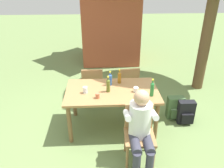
{
  "coord_description": "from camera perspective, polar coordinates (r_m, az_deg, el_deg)",
  "views": [
    {
      "loc": [
        -0.19,
        -3.43,
        2.62
      ],
      "look_at": [
        0.0,
        0.0,
        0.88
      ],
      "focal_mm": 36.23,
      "sensor_mm": 36.0,
      "label": 1
    }
  ],
  "objects": [
    {
      "name": "dining_table",
      "position": [
        3.95,
        0.0,
        -2.75
      ],
      "size": [
        1.59,
        0.95,
        0.76
      ],
      "color": "#A37547",
      "rests_on": "ground_plane"
    },
    {
      "name": "chair_far_right",
      "position": [
        4.74,
        3.93,
        0.11
      ],
      "size": [
        0.49,
        0.49,
        0.87
      ],
      "color": "#A37547",
      "rests_on": "ground_plane"
    },
    {
      "name": "bottle_blue",
      "position": [
        4.03,
        -0.47,
        1.21
      ],
      "size": [
        0.06,
        0.06,
        0.26
      ],
      "color": "#2D56A3",
      "rests_on": "dining_table"
    },
    {
      "name": "cup_terracotta",
      "position": [
        3.66,
        -3.66,
        -2.95
      ],
      "size": [
        0.07,
        0.07,
        0.08
      ],
      "primitive_type": "cylinder",
      "color": "#BC6B47",
      "rests_on": "dining_table"
    },
    {
      "name": "ground_plane",
      "position": [
        4.32,
        0.0,
        -10.48
      ],
      "size": [
        24.0,
        24.0,
        0.0
      ],
      "primitive_type": "plane",
      "color": "#6B844C"
    },
    {
      "name": "backpack_by_far_side",
      "position": [
        4.57,
        15.65,
        -5.88
      ],
      "size": [
        0.31,
        0.22,
        0.46
      ],
      "color": "#47663D",
      "rests_on": "ground_plane"
    },
    {
      "name": "bottle_olive",
      "position": [
        3.8,
        -0.96,
        -0.27
      ],
      "size": [
        0.06,
        0.06,
        0.29
      ],
      "color": "#566623",
      "rests_on": "dining_table"
    },
    {
      "name": "chair_near_right",
      "position": [
        3.45,
        6.87,
        -11.53
      ],
      "size": [
        0.46,
        0.46,
        0.87
      ],
      "color": "#A37547",
      "rests_on": "ground_plane"
    },
    {
      "name": "bottle_green",
      "position": [
        3.73,
        10.09,
        -1.17
      ],
      "size": [
        0.06,
        0.06,
        0.31
      ],
      "color": "#287A38",
      "rests_on": "dining_table"
    },
    {
      "name": "brick_kiosk",
      "position": [
        7.16,
        -0.44,
        18.11
      ],
      "size": [
        1.93,
        1.87,
        2.92
      ],
      "color": "#9E472D",
      "rests_on": "ground_plane"
    },
    {
      "name": "person_in_white_shirt",
      "position": [
        3.26,
        7.28,
        -10.42
      ],
      "size": [
        0.47,
        0.61,
        1.18
      ],
      "color": "white",
      "rests_on": "ground_plane"
    },
    {
      "name": "cup_white",
      "position": [
        3.85,
        6.05,
        -1.41
      ],
      "size": [
        0.08,
        0.08,
        0.08
      ],
      "primitive_type": "cylinder",
      "color": "white",
      "rests_on": "dining_table"
    },
    {
      "name": "chair_far_left",
      "position": [
        4.71,
        -4.88,
        -0.1
      ],
      "size": [
        0.44,
        0.44,
        0.87
      ],
      "color": "#A37547",
      "rests_on": "ground_plane"
    },
    {
      "name": "backpack_by_near_side",
      "position": [
        4.49,
        18.16,
        -6.94
      ],
      "size": [
        0.3,
        0.2,
        0.46
      ],
      "color": "black",
      "rests_on": "ground_plane"
    },
    {
      "name": "cup_glass",
      "position": [
        3.82,
        -6.77,
        -1.52
      ],
      "size": [
        0.08,
        0.08,
        0.11
      ],
      "primitive_type": "cylinder",
      "color": "silver",
      "rests_on": "dining_table"
    },
    {
      "name": "bottle_amber",
      "position": [
        4.11,
        1.88,
        1.74
      ],
      "size": [
        0.06,
        0.06,
        0.27
      ],
      "color": "#996019",
      "rests_on": "dining_table"
    }
  ]
}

